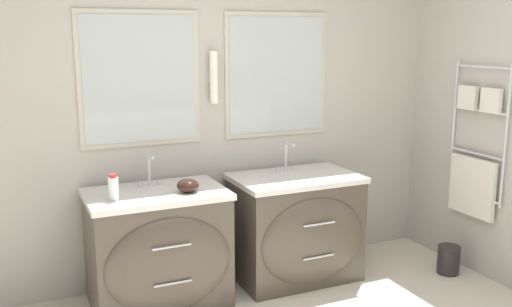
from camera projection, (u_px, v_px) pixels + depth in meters
wall_back at (215, 106)px, 4.26m from camera, size 5.28×0.14×2.60m
vanity_left at (159, 249)px, 3.86m from camera, size 0.93×0.67×0.80m
vanity_right at (297, 227)px, 4.29m from camera, size 0.93×0.67×0.80m
faucet_left at (150, 170)px, 3.92m from camera, size 0.17×0.14×0.23m
faucet_right at (287, 157)px, 4.35m from camera, size 0.17×0.14×0.23m
toiletry_bottle at (114, 188)px, 3.59m from camera, size 0.07×0.07×0.17m
amenity_bowl at (188, 186)px, 3.79m from camera, size 0.15×0.15×0.09m
waste_bin at (449, 259)px, 4.44m from camera, size 0.18×0.18×0.22m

